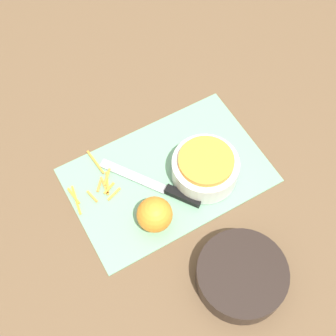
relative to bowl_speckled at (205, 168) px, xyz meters
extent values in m
plane|color=brown|center=(0.07, -0.04, -0.04)|extent=(4.00, 4.00, 0.00)
cube|color=#75AD84|center=(0.07, -0.04, -0.04)|extent=(0.46, 0.29, 0.01)
cylinder|color=silver|center=(0.00, 0.00, -0.01)|extent=(0.15, 0.15, 0.06)
cylinder|color=orange|center=(0.00, 0.00, 0.03)|extent=(0.13, 0.13, 0.02)
cylinder|color=black|center=(0.07, 0.25, -0.01)|extent=(0.19, 0.19, 0.05)
cube|color=black|center=(0.07, 0.03, -0.03)|extent=(0.07, 0.08, 0.02)
cube|color=#B2B2B7|center=(0.15, -0.08, -0.03)|extent=(0.11, 0.15, 0.00)
sphere|color=orange|center=(0.16, 0.05, 0.00)|extent=(0.08, 0.08, 0.08)
cube|color=orange|center=(0.21, -0.06, -0.03)|extent=(0.04, 0.02, 0.00)
cube|color=orange|center=(0.20, -0.11, -0.03)|extent=(0.03, 0.04, 0.00)
cube|color=orange|center=(0.21, -0.09, -0.03)|extent=(0.01, 0.05, 0.00)
cube|color=orange|center=(0.21, -0.08, -0.03)|extent=(0.03, 0.02, 0.00)
cube|color=orange|center=(0.21, -0.16, -0.03)|extent=(0.01, 0.07, 0.00)
cube|color=orange|center=(0.21, -0.09, -0.03)|extent=(0.03, 0.06, 0.00)
cube|color=orange|center=(0.29, -0.09, -0.03)|extent=(0.02, 0.07, 0.00)
cube|color=orange|center=(0.29, -0.10, -0.03)|extent=(0.01, 0.05, 0.00)
cube|color=orange|center=(0.23, -0.09, -0.03)|extent=(0.02, 0.03, 0.00)
cube|color=orange|center=(0.25, -0.08, -0.03)|extent=(0.01, 0.04, 0.00)
camera|label=1|loc=(0.33, 0.41, 0.93)|focal=50.00mm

